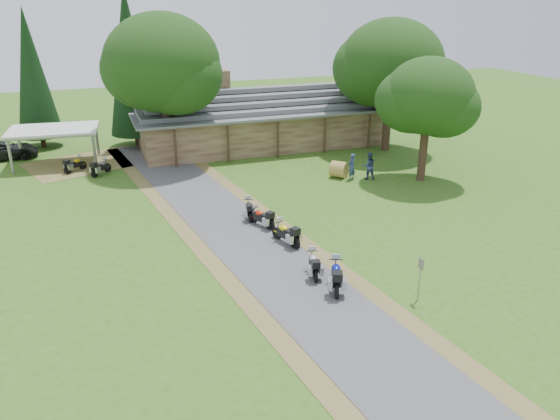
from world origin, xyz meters
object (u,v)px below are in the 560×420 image
object	(u,v)px
lodge	(260,116)
motorcycle_row_d	(261,217)
motorcycle_row_c	(286,232)
motorcycle_carport_a	(75,164)
motorcycle_row_a	(336,275)
motorcycle_row_e	(249,208)
motorcycle_carport_b	(101,166)
hay_bale	(339,169)
motorcycle_row_b	(314,263)
carport	(56,146)
car_dark_suv	(3,146)

from	to	relation	value
lodge	motorcycle_row_d	world-z (taller)	lodge
motorcycle_row_c	motorcycle_carport_a	bearing A→B (deg)	12.67
motorcycle_row_a	motorcycle_row_e	world-z (taller)	motorcycle_row_a
lodge	motorcycle_row_a	size ratio (longest dim) A/B	10.52
motorcycle_row_e	motorcycle_carport_b	xyz separation A→B (m)	(-7.68, 11.30, 0.03)
motorcycle_row_c	hay_bale	size ratio (longest dim) A/B	1.65
motorcycle_row_d	hay_bale	world-z (taller)	motorcycle_row_d
motorcycle_row_b	motorcycle_row_e	size ratio (longest dim) A/B	1.02
motorcycle_row_b	motorcycle_row_e	world-z (taller)	motorcycle_row_b
lodge	hay_bale	size ratio (longest dim) A/B	18.61
motorcycle_row_a	hay_bale	bearing A→B (deg)	-3.55
motorcycle_row_a	motorcycle_row_b	world-z (taller)	motorcycle_row_a
motorcycle_row_c	motorcycle_row_e	distance (m)	4.11
motorcycle_carport_a	motorcycle_carport_b	bearing A→B (deg)	-77.36
carport	motorcycle_row_b	size ratio (longest dim) A/B	3.65
motorcycle_row_c	motorcycle_row_b	bearing A→B (deg)	162.17
motorcycle_row_e	hay_bale	xyz separation A→B (m)	(8.08, 5.06, -0.01)
car_dark_suv	motorcycle_carport_b	world-z (taller)	car_dark_suv
carport	car_dark_suv	size ratio (longest dim) A/B	1.17
motorcycle_row_a	motorcycle_carport_b	bearing A→B (deg)	45.84
lodge	motorcycle_row_b	xyz separation A→B (m)	(-4.86, -23.30, -1.86)
motorcycle_row_a	motorcycle_row_c	world-z (taller)	motorcycle_row_a
motorcycle_carport_b	car_dark_suv	bearing A→B (deg)	88.08
car_dark_suv	motorcycle_carport_b	bearing A→B (deg)	-136.80
carport	motorcycle_row_a	size ratio (longest dim) A/B	3.12
motorcycle_row_a	motorcycle_row_e	xyz separation A→B (m)	(-1.26, 9.09, -0.11)
car_dark_suv	motorcycle_row_a	size ratio (longest dim) A/B	2.66
motorcycle_row_e	motorcycle_carport_b	world-z (taller)	motorcycle_carport_b
motorcycle_carport_b	hay_bale	size ratio (longest dim) A/B	1.55
lodge	motorcycle_row_e	size ratio (longest dim) A/B	12.59
lodge	motorcycle_row_e	distance (m)	16.81
motorcycle_carport_b	motorcycle_row_c	bearing A→B (deg)	-109.00
hay_bale	motorcycle_carport_a	bearing A→B (deg)	156.40
car_dark_suv	motorcycle_row_c	bearing A→B (deg)	-147.83
hay_bale	motorcycle_row_d	bearing A→B (deg)	-140.14
motorcycle_carport_a	motorcycle_carport_b	size ratio (longest dim) A/B	0.96
carport	hay_bale	bearing A→B (deg)	-23.13
car_dark_suv	carport	bearing A→B (deg)	-128.68
motorcycle_row_e	motorcycle_carport_a	world-z (taller)	same
motorcycle_row_b	motorcycle_row_d	xyz separation A→B (m)	(-0.55, 6.13, 0.00)
motorcycle_row_c	motorcycle_row_d	bearing A→B (deg)	-7.78
carport	motorcycle_row_c	world-z (taller)	carport
motorcycle_row_a	hay_bale	xyz separation A→B (m)	(6.82, 14.15, -0.12)
motorcycle_row_a	motorcycle_carport_b	world-z (taller)	motorcycle_row_a
motorcycle_row_d	car_dark_suv	bearing A→B (deg)	10.72
carport	motorcycle_row_e	bearing A→B (deg)	-49.72
motorcycle_carport_b	hay_bale	distance (m)	16.95
hay_bale	motorcycle_row_c	bearing A→B (deg)	-128.76
lodge	motorcycle_row_a	bearing A→B (deg)	-100.12
lodge	motorcycle_row_b	distance (m)	23.87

